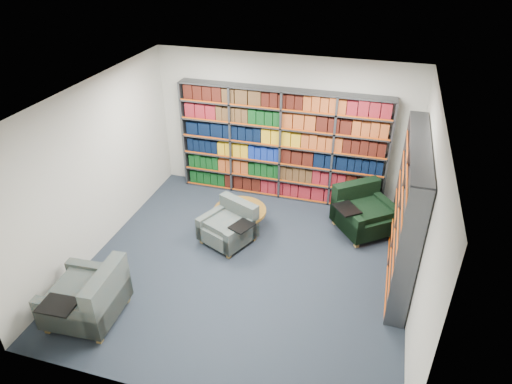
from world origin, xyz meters
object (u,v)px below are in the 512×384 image
(chair_teal_front, at_px, (91,299))
(coffee_table, at_px, (240,214))
(chair_green_right, at_px, (362,213))
(chair_teal_left, at_px, (231,226))

(chair_teal_front, relative_size, coffee_table, 1.22)
(chair_green_right, xyz_separation_m, coffee_table, (-2.08, -0.67, 0.02))
(chair_teal_left, xyz_separation_m, chair_teal_front, (-1.25, -2.27, 0.06))
(chair_teal_left, xyz_separation_m, chair_green_right, (2.14, 0.99, 0.05))
(chair_teal_left, relative_size, coffee_table, 1.12)
(chair_green_right, bearing_deg, chair_teal_front, -136.13)
(chair_green_right, bearing_deg, coffee_table, -162.06)
(chair_teal_front, bearing_deg, chair_green_right, 43.87)
(chair_green_right, height_order, coffee_table, chair_green_right)
(chair_teal_front, distance_m, coffee_table, 2.90)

